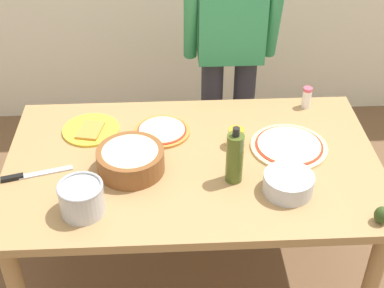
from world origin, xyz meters
name	(u,v)px	position (x,y,z in m)	size (l,w,h in m)	color
ground	(192,277)	(0.00, 0.00, 0.00)	(8.00, 8.00, 0.00)	brown
dining_table	(193,177)	(0.00, 0.00, 0.67)	(1.60, 0.96, 0.76)	#A37A4C
person_cook	(230,42)	(0.24, 0.76, 0.94)	(0.49, 0.25, 1.62)	#2D2D38
pizza_raw_on_board	(289,146)	(0.43, 0.07, 0.77)	(0.34, 0.34, 0.02)	beige
pizza_cooked_on_tray	(162,131)	(-0.13, 0.21, 0.77)	(0.26, 0.26, 0.02)	#C67A33
plate_with_slice	(91,130)	(-0.46, 0.24, 0.77)	(0.26, 0.26, 0.02)	gold
popcorn_bowl	(130,158)	(-0.26, -0.05, 0.82)	(0.28, 0.28, 0.11)	brown
mixing_bowl_steel	(288,183)	(0.37, -0.22, 0.80)	(0.20, 0.20, 0.08)	#B7B7BC
olive_oil_bottle	(235,157)	(0.16, -0.13, 0.87)	(0.07, 0.07, 0.26)	#47561E
steel_pot	(82,198)	(-0.43, -0.29, 0.83)	(0.17, 0.17, 0.13)	#B7B7BC
cup_orange	(236,137)	(0.20, 0.10, 0.80)	(0.07, 0.07, 0.09)	orange
salt_shaker	(307,97)	(0.57, 0.40, 0.81)	(0.04, 0.04, 0.11)	white
chef_knife	(28,175)	(-0.68, -0.07, 0.77)	(0.29, 0.10, 0.02)	silver
avocado	(382,215)	(0.68, -0.40, 0.80)	(0.06, 0.06, 0.07)	#2D4219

